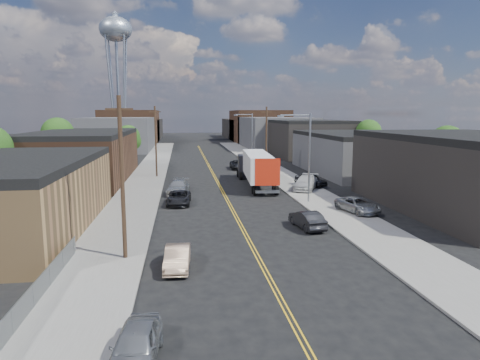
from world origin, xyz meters
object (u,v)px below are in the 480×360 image
object	(u,v)px
semi_truck	(255,166)
car_left_b	(177,258)
car_right_lot_c	(311,180)
car_ahead_truck	(238,165)
water_tower	(116,34)
car_left_d	(178,187)
car_right_lot_a	(358,205)
car_left_a	(136,346)
car_left_c	(179,198)
car_right_lot_b	(306,183)
car_right_oncoming	(307,220)

from	to	relation	value
semi_truck	car_left_b	xyz separation A→B (m)	(-9.50, -28.54, -1.73)
car_right_lot_c	car_ahead_truck	size ratio (longest dim) A/B	0.88
water_tower	semi_truck	world-z (taller)	water_tower
semi_truck	car_left_d	bearing A→B (deg)	-149.20
water_tower	car_right_lot_a	distance (m)	100.60
car_left_a	car_left_b	distance (m)	9.58
car_left_c	car_right_lot_a	world-z (taller)	car_right_lot_a
car_right_lot_b	car_left_b	bearing A→B (deg)	-93.67
car_left_b	car_right_lot_a	bearing A→B (deg)	39.41
car_right_oncoming	car_right_lot_c	bearing A→B (deg)	-115.77
car_ahead_truck	water_tower	bearing A→B (deg)	116.22
car_left_a	car_right_lot_b	bearing A→B (deg)	69.12
car_left_c	car_left_a	bearing A→B (deg)	-89.07
car_right_oncoming	car_ahead_truck	xyz separation A→B (m)	(-0.62, 37.06, 0.00)
car_right_lot_b	car_right_lot_c	size ratio (longest dim) A/B	1.23
semi_truck	car_ahead_truck	bearing A→B (deg)	94.61
car_left_d	car_ahead_truck	bearing A→B (deg)	72.96
water_tower	car_right_lot_b	xyz separation A→B (m)	(31.73, -78.24, -29.69)
car_left_b	car_right_lot_a	xyz separation A→B (m)	(16.00, 11.77, 0.16)
car_left_d	car_right_oncoming	xyz separation A→B (m)	(10.14, -16.18, -0.06)
car_right_oncoming	car_right_lot_b	distance (m)	16.84
car_left_a	car_ahead_truck	xyz separation A→B (m)	(10.82, 54.13, 0.01)
car_right_lot_a	semi_truck	bearing A→B (deg)	97.97
car_right_oncoming	car_right_lot_a	bearing A→B (deg)	-152.77
car_right_oncoming	car_right_lot_b	xyz separation A→B (m)	(4.68, 16.17, 0.25)
semi_truck	car_left_d	distance (m)	10.84
car_left_d	car_ahead_truck	distance (m)	22.95
car_left_b	car_left_c	xyz separation A→B (m)	(0.00, 18.00, 0.02)
car_left_c	car_left_d	size ratio (longest dim) A/B	0.92
semi_truck	car_left_c	distance (m)	14.29
car_left_a	car_left_d	xyz separation A→B (m)	(1.31, 33.24, 0.07)
semi_truck	car_ahead_truck	distance (m)	16.19
water_tower	car_ahead_truck	xyz separation A→B (m)	(26.42, -57.35, -29.94)
water_tower	car_left_d	distance (m)	85.43
car_right_oncoming	car_right_lot_a	world-z (taller)	car_right_lot_a
semi_truck	car_right_lot_b	world-z (taller)	semi_truck
car_right_lot_b	car_ahead_truck	world-z (taller)	car_right_lot_b
car_left_a	car_right_lot_a	xyz separation A→B (m)	(17.40, 21.25, 0.12)
car_left_d	car_right_lot_b	bearing A→B (deg)	7.44
semi_truck	car_right_lot_b	bearing A→B (deg)	-38.10
car_right_lot_b	car_left_c	bearing A→B (deg)	-130.51
car_left_d	car_right_lot_c	bearing A→B (deg)	15.35
car_left_b	car_ahead_truck	size ratio (longest dim) A/B	0.78
semi_truck	car_right_lot_c	xyz separation A→B (m)	(6.50, -2.54, -1.47)
car_right_lot_c	car_right_lot_a	bearing A→B (deg)	-116.54
car_right_oncoming	car_ahead_truck	distance (m)	37.07
car_right_lot_a	car_right_lot_c	size ratio (longest dim) A/B	1.06
car_left_d	car_left_c	bearing A→B (deg)	-81.61
car_right_lot_b	car_right_lot_a	bearing A→B (deg)	-55.82
car_left_a	car_left_b	world-z (taller)	car_left_a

